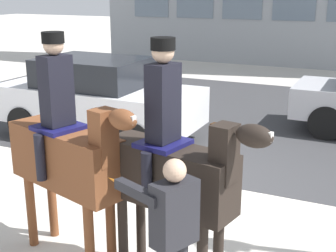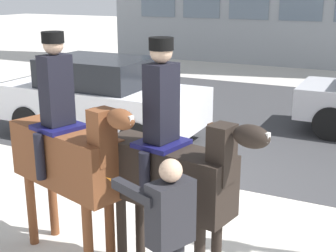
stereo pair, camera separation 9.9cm
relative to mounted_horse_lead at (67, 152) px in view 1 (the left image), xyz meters
The scene contains 6 objects.
ground_plane 2.66m from the mounted_horse_lead, 73.91° to the left, with size 80.00×80.00×0.00m, color beige.
road_surface 7.12m from the mounted_horse_lead, 84.76° to the left, with size 18.87×8.50×0.01m.
mounted_horse_lead is the anchor object (origin of this frame).
mounted_horse_companion 1.28m from the mounted_horse_lead, ahead, with size 1.88×0.72×2.63m.
pedestrian_bystander 1.78m from the mounted_horse_lead, 23.02° to the right, with size 0.91×0.45×1.73m.
street_car_near_lane 4.72m from the mounted_horse_lead, 119.37° to the left, with size 4.27×1.90×1.69m.
Camera 1 is at (2.47, -6.18, 3.08)m, focal length 50.00 mm.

